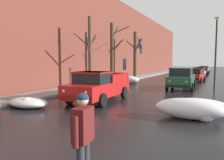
{
  "coord_description": "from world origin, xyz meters",
  "views": [
    {
      "loc": [
        4.98,
        -3.63,
        2.33
      ],
      "look_at": [
        -0.41,
        6.98,
        1.3
      ],
      "focal_mm": 34.37,
      "sensor_mm": 36.0,
      "label": 1
    }
  ],
  "objects_px": {
    "fire_hydrant": "(76,88)",
    "sedan_silver_parked_far_down_block": "(199,72)",
    "bare_tree_second_along_sidewalk": "(90,52)",
    "pedestrian_with_coffee": "(83,132)",
    "bare_tree_far_down_block": "(135,55)",
    "sedan_maroon_queued_behind_truck": "(202,71)",
    "suv_green_parked_kerbside_close": "(182,77)",
    "street_lamp_post": "(216,49)",
    "sedan_white_at_far_intersection": "(204,69)",
    "pickup_truck_red_approaching_near_lane": "(98,86)",
    "bare_tree_mid_block": "(112,51)",
    "sedan_red_parked_kerbside_mid": "(195,75)"
  },
  "relations": [
    {
      "from": "bare_tree_second_along_sidewalk",
      "to": "suv_green_parked_kerbside_close",
      "type": "bearing_deg",
      "value": 28.23
    },
    {
      "from": "bare_tree_second_along_sidewalk",
      "to": "sedan_red_parked_kerbside_mid",
      "type": "distance_m",
      "value": 13.53
    },
    {
      "from": "sedan_silver_parked_far_down_block",
      "to": "bare_tree_mid_block",
      "type": "bearing_deg",
      "value": -115.84
    },
    {
      "from": "suv_green_parked_kerbside_close",
      "to": "fire_hydrant",
      "type": "xyz_separation_m",
      "value": [
        -6.57,
        -5.98,
        -0.63
      ]
    },
    {
      "from": "sedan_maroon_queued_behind_truck",
      "to": "fire_hydrant",
      "type": "distance_m",
      "value": 28.2
    },
    {
      "from": "sedan_silver_parked_far_down_block",
      "to": "sedan_white_at_far_intersection",
      "type": "bearing_deg",
      "value": 90.65
    },
    {
      "from": "pedestrian_with_coffee",
      "to": "street_lamp_post",
      "type": "height_order",
      "value": "street_lamp_post"
    },
    {
      "from": "sedan_red_parked_kerbside_mid",
      "to": "sedan_silver_parked_far_down_block",
      "type": "height_order",
      "value": "same"
    },
    {
      "from": "sedan_maroon_queued_behind_truck",
      "to": "pedestrian_with_coffee",
      "type": "bearing_deg",
      "value": -88.99
    },
    {
      "from": "fire_hydrant",
      "to": "sedan_silver_parked_far_down_block",
      "type": "bearing_deg",
      "value": 72.09
    },
    {
      "from": "sedan_maroon_queued_behind_truck",
      "to": "bare_tree_mid_block",
      "type": "bearing_deg",
      "value": -108.12
    },
    {
      "from": "suv_green_parked_kerbside_close",
      "to": "sedan_white_at_far_intersection",
      "type": "height_order",
      "value": "suv_green_parked_kerbside_close"
    },
    {
      "from": "suv_green_parked_kerbside_close",
      "to": "sedan_white_at_far_intersection",
      "type": "bearing_deg",
      "value": 90.04
    },
    {
      "from": "sedan_white_at_far_intersection",
      "to": "street_lamp_post",
      "type": "bearing_deg",
      "value": -84.63
    },
    {
      "from": "fire_hydrant",
      "to": "sedan_maroon_queued_behind_truck",
      "type": "bearing_deg",
      "value": 76.38
    },
    {
      "from": "bare_tree_far_down_block",
      "to": "street_lamp_post",
      "type": "bearing_deg",
      "value": -32.2
    },
    {
      "from": "bare_tree_far_down_block",
      "to": "sedan_red_parked_kerbside_mid",
      "type": "xyz_separation_m",
      "value": [
        7.07,
        0.83,
        -2.43
      ]
    },
    {
      "from": "bare_tree_mid_block",
      "to": "suv_green_parked_kerbside_close",
      "type": "distance_m",
      "value": 7.2
    },
    {
      "from": "sedan_red_parked_kerbside_mid",
      "to": "sedan_white_at_far_intersection",
      "type": "height_order",
      "value": "same"
    },
    {
      "from": "bare_tree_second_along_sidewalk",
      "to": "sedan_white_at_far_intersection",
      "type": "xyz_separation_m",
      "value": [
        6.78,
        31.53,
        -2.33
      ]
    },
    {
      "from": "bare_tree_mid_block",
      "to": "sedan_red_parked_kerbside_mid",
      "type": "distance_m",
      "value": 10.42
    },
    {
      "from": "pedestrian_with_coffee",
      "to": "pickup_truck_red_approaching_near_lane",
      "type": "bearing_deg",
      "value": 118.85
    },
    {
      "from": "sedan_maroon_queued_behind_truck",
      "to": "pickup_truck_red_approaching_near_lane",
      "type": "bearing_deg",
      "value": -96.82
    },
    {
      "from": "bare_tree_mid_block",
      "to": "pedestrian_with_coffee",
      "type": "relative_size",
      "value": 3.48
    },
    {
      "from": "bare_tree_mid_block",
      "to": "sedan_maroon_queued_behind_truck",
      "type": "relative_size",
      "value": 1.49
    },
    {
      "from": "bare_tree_mid_block",
      "to": "pickup_truck_red_approaching_near_lane",
      "type": "xyz_separation_m",
      "value": [
        3.34,
        -8.49,
        -2.44
      ]
    },
    {
      "from": "bare_tree_far_down_block",
      "to": "pickup_truck_red_approaching_near_lane",
      "type": "height_order",
      "value": "bare_tree_far_down_block"
    },
    {
      "from": "sedan_silver_parked_far_down_block",
      "to": "sedan_maroon_queued_behind_truck",
      "type": "height_order",
      "value": "same"
    },
    {
      "from": "bare_tree_second_along_sidewalk",
      "to": "pedestrian_with_coffee",
      "type": "bearing_deg",
      "value": -57.89
    },
    {
      "from": "sedan_silver_parked_far_down_block",
      "to": "street_lamp_post",
      "type": "distance_m",
      "value": 14.24
    },
    {
      "from": "fire_hydrant",
      "to": "sedan_white_at_far_intersection",
      "type": "bearing_deg",
      "value": 79.05
    },
    {
      "from": "suv_green_parked_kerbside_close",
      "to": "street_lamp_post",
      "type": "distance_m",
      "value": 3.58
    },
    {
      "from": "bare_tree_mid_block",
      "to": "sedan_white_at_far_intersection",
      "type": "bearing_deg",
      "value": 76.13
    },
    {
      "from": "sedan_maroon_queued_behind_truck",
      "to": "street_lamp_post",
      "type": "height_order",
      "value": "street_lamp_post"
    },
    {
      "from": "sedan_silver_parked_far_down_block",
      "to": "pedestrian_with_coffee",
      "type": "height_order",
      "value": "pedestrian_with_coffee"
    },
    {
      "from": "suv_green_parked_kerbside_close",
      "to": "pedestrian_with_coffee",
      "type": "xyz_separation_m",
      "value": [
        0.72,
        -15.64,
        0.05
      ]
    },
    {
      "from": "sedan_white_at_far_intersection",
      "to": "pedestrian_with_coffee",
      "type": "height_order",
      "value": "pedestrian_with_coffee"
    },
    {
      "from": "sedan_red_parked_kerbside_mid",
      "to": "sedan_white_at_far_intersection",
      "type": "distance_m",
      "value": 20.24
    },
    {
      "from": "bare_tree_far_down_block",
      "to": "sedan_maroon_queued_behind_truck",
      "type": "relative_size",
      "value": 1.47
    },
    {
      "from": "pickup_truck_red_approaching_near_lane",
      "to": "fire_hydrant",
      "type": "bearing_deg",
      "value": 146.42
    },
    {
      "from": "pickup_truck_red_approaching_near_lane",
      "to": "sedan_maroon_queued_behind_truck",
      "type": "bearing_deg",
      "value": 83.18
    },
    {
      "from": "bare_tree_mid_block",
      "to": "street_lamp_post",
      "type": "distance_m",
      "value": 9.32
    },
    {
      "from": "sedan_red_parked_kerbside_mid",
      "to": "street_lamp_post",
      "type": "xyz_separation_m",
      "value": [
        2.23,
        -6.69,
        2.61
      ]
    },
    {
      "from": "sedan_red_parked_kerbside_mid",
      "to": "pedestrian_with_coffee",
      "type": "height_order",
      "value": "pedestrian_with_coffee"
    },
    {
      "from": "bare_tree_second_along_sidewalk",
      "to": "fire_hydrant",
      "type": "height_order",
      "value": "bare_tree_second_along_sidewalk"
    },
    {
      "from": "pickup_truck_red_approaching_near_lane",
      "to": "sedan_maroon_queued_behind_truck",
      "type": "height_order",
      "value": "pickup_truck_red_approaching_near_lane"
    },
    {
      "from": "bare_tree_far_down_block",
      "to": "sedan_maroon_queued_behind_truck",
      "type": "height_order",
      "value": "bare_tree_far_down_block"
    },
    {
      "from": "sedan_red_parked_kerbside_mid",
      "to": "suv_green_parked_kerbside_close",
      "type": "bearing_deg",
      "value": -92.1
    },
    {
      "from": "suv_green_parked_kerbside_close",
      "to": "sedan_red_parked_kerbside_mid",
      "type": "distance_m",
      "value": 7.66
    },
    {
      "from": "bare_tree_far_down_block",
      "to": "suv_green_parked_kerbside_close",
      "type": "relative_size",
      "value": 1.32
    }
  ]
}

